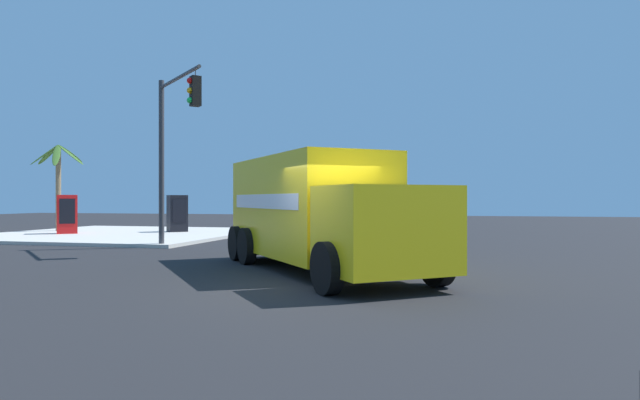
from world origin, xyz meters
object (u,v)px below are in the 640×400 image
Objects in this scene: traffic_light_primary at (172,134)px; vending_machine_red at (67,214)px; vending_machine_blue at (177,213)px; delivery_truck at (318,211)px; palm_tree_far at (58,173)px.

traffic_light_primary is 10.28m from vending_machine_red.
vending_machine_blue is (2.62, -4.39, 0.00)m from vending_machine_red.
delivery_truck is 20.25m from palm_tree_far.
vending_machine_red is 3.46m from palm_tree_far.
vending_machine_blue is 0.41× the size of palm_tree_far.
delivery_truck reaches higher than vending_machine_blue.
traffic_light_primary is 1.34× the size of palm_tree_far.
vending_machine_red is at bearing 120.80° from vending_machine_blue.
vending_machine_blue is at bearing 27.37° from traffic_light_primary.
traffic_light_primary is 3.27× the size of vending_machine_blue.
traffic_light_primary is 12.58m from palm_tree_far.
palm_tree_far is at bearing 56.38° from delivery_truck.
vending_machine_blue is at bearing -83.34° from palm_tree_far.
traffic_light_primary is at bearing -152.63° from vending_machine_blue.
palm_tree_far is at bearing 56.24° from traffic_light_primary.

